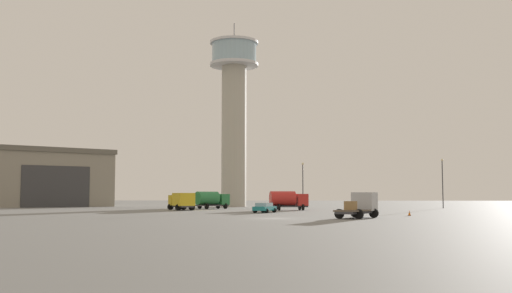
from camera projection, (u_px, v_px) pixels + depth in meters
name	position (u px, v px, depth m)	size (l,w,h in m)	color
ground_plane	(273.00, 218.00, 61.59)	(400.00, 400.00, 0.00)	slate
control_tower	(234.00, 105.00, 124.28)	(10.18, 10.18, 38.83)	#B2AD9E
hangar	(38.00, 178.00, 126.69)	(34.95, 34.86, 11.94)	gray
truck_fuel_tanker_green	(211.00, 199.00, 103.95)	(6.03, 5.88, 3.04)	#38383D
truck_box_yellow	(182.00, 200.00, 94.76)	(5.43, 7.12, 2.75)	#38383D
truck_flatbed_silver	(360.00, 206.00, 62.79)	(5.03, 6.75, 2.72)	#38383D
truck_fuel_tanker_red	(288.00, 200.00, 94.50)	(6.35, 4.17, 3.04)	#38383D
car_teal	(264.00, 207.00, 80.90)	(3.17, 4.56, 1.37)	teal
light_post_west	(442.00, 179.00, 109.31)	(0.44, 0.44, 9.13)	#38383D
light_post_east	(303.00, 181.00, 108.62)	(0.44, 0.44, 8.41)	#38383D
traffic_cone_near_left	(409.00, 213.00, 69.40)	(0.36, 0.36, 0.67)	black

